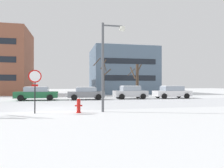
{
  "coord_description": "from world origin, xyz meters",
  "views": [
    {
      "loc": [
        1.17,
        -15.07,
        1.76
      ],
      "look_at": [
        5.45,
        5.07,
        1.76
      ],
      "focal_mm": 33.36,
      "sensor_mm": 36.0,
      "label": 1
    }
  ],
  "objects_px": {
    "street_lamp": "(107,58)",
    "fire_hydrant": "(79,105)",
    "parked_car_silver": "(130,92)",
    "parked_car_white": "(172,92)",
    "parked_car_green": "(37,93)",
    "parked_car_gray": "(86,93)",
    "stop_sign": "(35,83)"
  },
  "relations": [
    {
      "from": "parked_car_silver",
      "to": "parked_car_green",
      "type": "bearing_deg",
      "value": -179.97
    },
    {
      "from": "parked_car_white",
      "to": "fire_hydrant",
      "type": "bearing_deg",
      "value": -138.16
    },
    {
      "from": "stop_sign",
      "to": "parked_car_green",
      "type": "relative_size",
      "value": 0.59
    },
    {
      "from": "parked_car_green",
      "to": "parked_car_silver",
      "type": "bearing_deg",
      "value": 0.03
    },
    {
      "from": "parked_car_white",
      "to": "parked_car_green",
      "type": "bearing_deg",
      "value": 179.21
    },
    {
      "from": "stop_sign",
      "to": "parked_car_gray",
      "type": "bearing_deg",
      "value": 69.37
    },
    {
      "from": "street_lamp",
      "to": "parked_car_white",
      "type": "relative_size",
      "value": 1.25
    },
    {
      "from": "parked_car_green",
      "to": "parked_car_silver",
      "type": "height_order",
      "value": "parked_car_silver"
    },
    {
      "from": "parked_car_green",
      "to": "parked_car_gray",
      "type": "relative_size",
      "value": 1.09
    },
    {
      "from": "stop_sign",
      "to": "fire_hydrant",
      "type": "xyz_separation_m",
      "value": [
        2.57,
        -0.3,
        -1.36
      ]
    },
    {
      "from": "stop_sign",
      "to": "parked_car_gray",
      "type": "relative_size",
      "value": 0.64
    },
    {
      "from": "fire_hydrant",
      "to": "street_lamp",
      "type": "xyz_separation_m",
      "value": [
        1.78,
        0.16,
        2.96
      ]
    },
    {
      "from": "street_lamp",
      "to": "parked_car_silver",
      "type": "distance_m",
      "value": 12.02
    },
    {
      "from": "street_lamp",
      "to": "parked_car_gray",
      "type": "relative_size",
      "value": 1.39
    },
    {
      "from": "parked_car_silver",
      "to": "parked_car_gray",
      "type": "bearing_deg",
      "value": -177.88
    },
    {
      "from": "fire_hydrant",
      "to": "parked_car_silver",
      "type": "bearing_deg",
      "value": 58.69
    },
    {
      "from": "parked_car_white",
      "to": "parked_car_silver",
      "type": "bearing_deg",
      "value": 177.55
    },
    {
      "from": "parked_car_gray",
      "to": "stop_sign",
      "type": "bearing_deg",
      "value": -110.63
    },
    {
      "from": "parked_car_silver",
      "to": "street_lamp",
      "type": "bearing_deg",
      "value": -114.27
    },
    {
      "from": "parked_car_green",
      "to": "parked_car_gray",
      "type": "height_order",
      "value": "parked_car_green"
    },
    {
      "from": "parked_car_green",
      "to": "parked_car_silver",
      "type": "distance_m",
      "value": 10.54
    },
    {
      "from": "parked_car_silver",
      "to": "parked_car_white",
      "type": "relative_size",
      "value": 0.87
    },
    {
      "from": "parked_car_gray",
      "to": "parked_car_green",
      "type": "bearing_deg",
      "value": 177.94
    },
    {
      "from": "stop_sign",
      "to": "parked_car_white",
      "type": "height_order",
      "value": "stop_sign"
    },
    {
      "from": "street_lamp",
      "to": "parked_car_silver",
      "type": "relative_size",
      "value": 1.43
    },
    {
      "from": "fire_hydrant",
      "to": "parked_car_green",
      "type": "distance_m",
      "value": 11.54
    },
    {
      "from": "stop_sign",
      "to": "parked_car_green",
      "type": "distance_m",
      "value": 10.69
    },
    {
      "from": "stop_sign",
      "to": "street_lamp",
      "type": "relative_size",
      "value": 0.46
    },
    {
      "from": "street_lamp",
      "to": "fire_hydrant",
      "type": "bearing_deg",
      "value": -174.96
    },
    {
      "from": "parked_car_green",
      "to": "stop_sign",
      "type": "bearing_deg",
      "value": -82.61
    },
    {
      "from": "street_lamp",
      "to": "parked_car_green",
      "type": "height_order",
      "value": "street_lamp"
    },
    {
      "from": "street_lamp",
      "to": "parked_car_white",
      "type": "distance_m",
      "value": 14.78
    }
  ]
}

